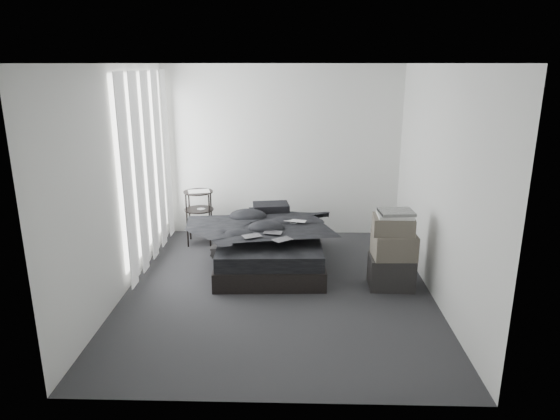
{
  "coord_description": "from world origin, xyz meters",
  "views": [
    {
      "loc": [
        0.18,
        -5.48,
        2.6
      ],
      "look_at": [
        0.0,
        0.8,
        0.75
      ],
      "focal_mm": 32.0,
      "sensor_mm": 36.0,
      "label": 1
    }
  ],
  "objects_px": {
    "laptop": "(294,218)",
    "box_lower": "(391,272)",
    "bed": "(270,256)",
    "side_stand": "(199,218)"
  },
  "relations": [
    {
      "from": "laptop",
      "to": "bed",
      "type": "bearing_deg",
      "value": -154.5
    },
    {
      "from": "laptop",
      "to": "side_stand",
      "type": "distance_m",
      "value": 1.63
    },
    {
      "from": "laptop",
      "to": "box_lower",
      "type": "bearing_deg",
      "value": -15.31
    },
    {
      "from": "bed",
      "to": "laptop",
      "type": "relative_size",
      "value": 6.24
    },
    {
      "from": "laptop",
      "to": "box_lower",
      "type": "distance_m",
      "value": 1.43
    },
    {
      "from": "bed",
      "to": "laptop",
      "type": "bearing_deg",
      "value": 7.5
    },
    {
      "from": "side_stand",
      "to": "box_lower",
      "type": "height_order",
      "value": "side_stand"
    },
    {
      "from": "side_stand",
      "to": "laptop",
      "type": "bearing_deg",
      "value": -28.66
    },
    {
      "from": "bed",
      "to": "box_lower",
      "type": "bearing_deg",
      "value": -25.65
    },
    {
      "from": "side_stand",
      "to": "box_lower",
      "type": "relative_size",
      "value": 1.51
    }
  ]
}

